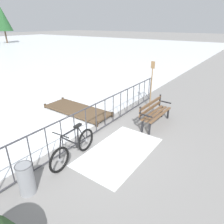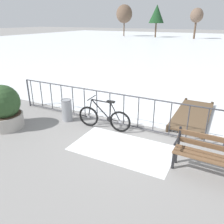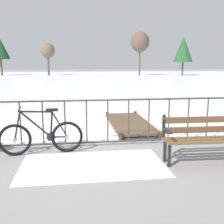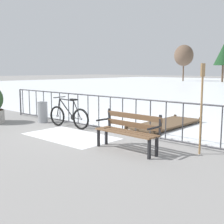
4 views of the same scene
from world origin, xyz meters
TOP-DOWN VIEW (x-y plane):
  - ground_plane at (0.00, 0.00)m, footprint 160.00×160.00m
  - frozen_pond at (0.00, 28.40)m, footprint 80.00×56.00m
  - snow_patch at (0.05, -1.20)m, footprint 2.65×1.50m
  - railing_fence at (-0.00, 0.00)m, footprint 9.06×0.06m
  - bicycle_near_railing at (-0.95, -0.41)m, footprint 1.71×0.52m
  - park_bench at (2.19, -1.25)m, footprint 1.61×0.53m
  - wooden_dock at (1.34, 1.73)m, footprint 1.10×2.96m
  - tree_far_west at (16.34, 34.42)m, footprint 2.90×2.90m
  - tree_west_mid at (-11.35, 37.89)m, footprint 2.80×2.80m
  - tree_east_mid at (-4.23, 37.27)m, footprint 2.12×2.12m
  - tree_far_east at (9.68, 35.05)m, footprint 2.83×2.83m

SIDE VIEW (x-z plane):
  - ground_plane at x=0.00m, z-range 0.00..0.00m
  - snow_patch at x=0.05m, z-range 0.00..0.01m
  - frozen_pond at x=0.00m, z-range 0.00..0.03m
  - wooden_dock at x=1.34m, z-range 0.02..0.22m
  - bicycle_near_railing at x=-0.95m, z-range -0.12..0.86m
  - park_bench at x=2.19m, z-range 0.07..0.96m
  - railing_fence at x=0.00m, z-range 0.02..1.09m
  - tree_east_mid at x=-4.23m, z-range 1.25..6.21m
  - tree_far_west at x=16.34m, z-range 1.03..7.02m
  - tree_west_mid at x=-11.35m, z-range 1.24..6.90m
  - tree_far_east at x=9.68m, z-range 1.74..8.38m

